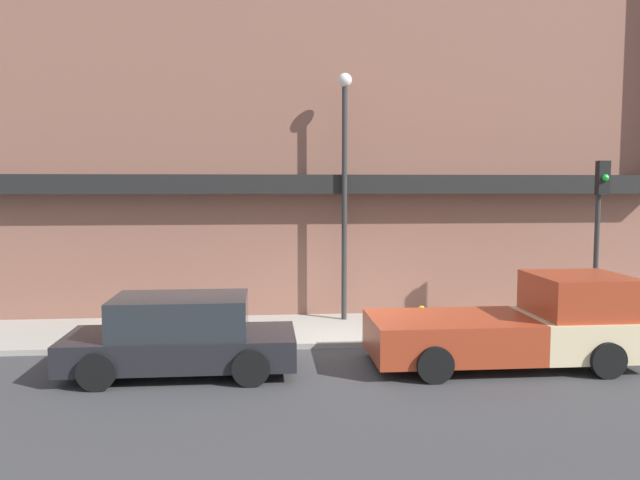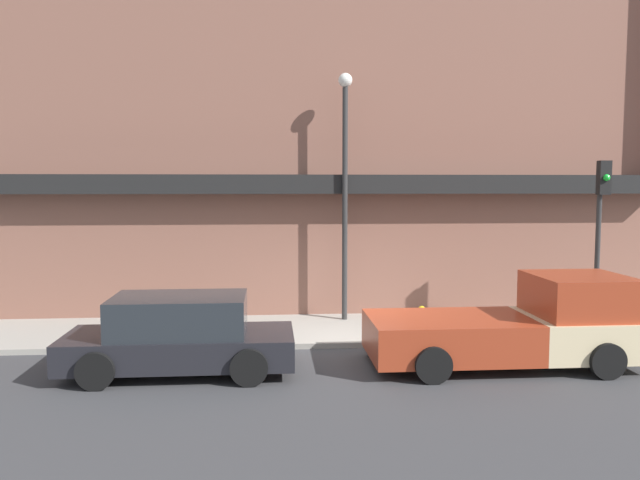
% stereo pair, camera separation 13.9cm
% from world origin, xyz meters
% --- Properties ---
extents(ground_plane, '(80.00, 80.00, 0.00)m').
position_xyz_m(ground_plane, '(0.00, 0.00, 0.00)').
color(ground_plane, '#38383A').
extents(sidewalk, '(36.00, 3.17, 0.13)m').
position_xyz_m(sidewalk, '(0.00, 1.59, 0.06)').
color(sidewalk, '#9E998E').
rests_on(sidewalk, ground).
extents(building, '(19.80, 3.80, 10.29)m').
position_xyz_m(building, '(0.02, 4.65, 5.04)').
color(building, brown).
rests_on(building, ground).
extents(pickup_truck, '(5.36, 2.28, 1.82)m').
position_xyz_m(pickup_truck, '(3.34, -1.54, 0.79)').
color(pickup_truck, beige).
rests_on(pickup_truck, ground).
extents(parked_car, '(4.38, 2.03, 1.51)m').
position_xyz_m(parked_car, '(-3.42, -1.54, 0.73)').
color(parked_car, black).
rests_on(parked_car, ground).
extents(fire_hydrant, '(0.18, 0.18, 0.63)m').
position_xyz_m(fire_hydrant, '(1.94, 0.91, 0.44)').
color(fire_hydrant, yellow).
rests_on(fire_hydrant, sidewalk).
extents(street_lamp, '(0.36, 0.36, 6.35)m').
position_xyz_m(street_lamp, '(0.26, 2.47, 4.02)').
color(street_lamp, '#2D2D2D').
rests_on(street_lamp, sidewalk).
extents(traffic_light, '(0.28, 0.42, 4.09)m').
position_xyz_m(traffic_light, '(6.17, 0.67, 2.91)').
color(traffic_light, '#2D2D2D').
rests_on(traffic_light, sidewalk).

